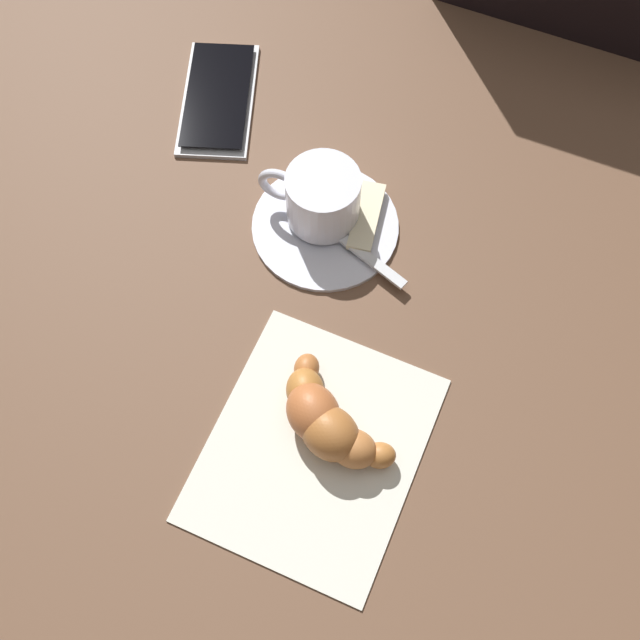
% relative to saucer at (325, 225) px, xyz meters
% --- Properties ---
extents(ground_plane, '(1.80, 1.80, 0.00)m').
position_rel_saucer_xyz_m(ground_plane, '(0.10, 0.02, -0.00)').
color(ground_plane, brown).
extents(saucer, '(0.13, 0.13, 0.01)m').
position_rel_saucer_xyz_m(saucer, '(0.00, 0.00, 0.00)').
color(saucer, silver).
rests_on(saucer, ground).
extents(espresso_cup, '(0.07, 0.09, 0.05)m').
position_rel_saucer_xyz_m(espresso_cup, '(-0.01, -0.01, 0.03)').
color(espresso_cup, silver).
rests_on(espresso_cup, saucer).
extents(teaspoon, '(0.06, 0.12, 0.01)m').
position_rel_saucer_xyz_m(teaspoon, '(0.01, 0.01, 0.01)').
color(teaspoon, silver).
rests_on(teaspoon, saucer).
extents(sugar_packet, '(0.07, 0.03, 0.01)m').
position_rel_saucer_xyz_m(sugar_packet, '(-0.02, 0.03, 0.01)').
color(sugar_packet, beige).
rests_on(sugar_packet, saucer).
extents(napkin, '(0.21, 0.18, 0.00)m').
position_rel_saucer_xyz_m(napkin, '(0.20, 0.06, -0.00)').
color(napkin, silver).
rests_on(napkin, ground).
extents(croissant, '(0.09, 0.11, 0.04)m').
position_rel_saucer_xyz_m(croissant, '(0.18, 0.06, 0.02)').
color(croissant, '#B36934').
rests_on(croissant, napkin).
extents(cell_phone, '(0.15, 0.10, 0.01)m').
position_rel_saucer_xyz_m(cell_phone, '(-0.10, -0.15, 0.00)').
color(cell_phone, '#B5B7BD').
rests_on(cell_phone, ground).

